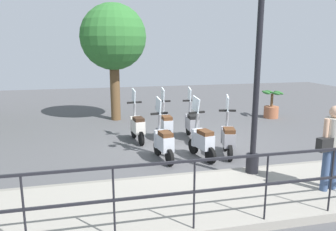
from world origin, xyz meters
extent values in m
plane|color=#4C4C4F|center=(0.00, 0.00, 0.00)|extent=(28.00, 28.00, 0.00)
cube|color=gray|center=(-3.20, 0.00, 0.07)|extent=(2.20, 20.00, 0.15)
cube|color=gray|center=(-2.15, 0.00, 0.07)|extent=(0.10, 20.00, 0.15)
cube|color=black|center=(-4.20, 0.00, 1.20)|extent=(0.04, 16.00, 0.04)
cube|color=black|center=(-4.20, 0.00, 0.73)|extent=(0.04, 16.00, 0.04)
cylinder|color=black|center=(-4.20, -1.14, 0.68)|extent=(0.03, 0.03, 1.05)
cylinder|color=black|center=(-4.20, 0.00, 0.68)|extent=(0.03, 0.03, 1.05)
cylinder|color=black|center=(-4.20, 1.14, 0.68)|extent=(0.03, 0.03, 1.05)
cylinder|color=black|center=(-4.20, 2.29, 0.68)|extent=(0.03, 0.03, 1.05)
cylinder|color=black|center=(-4.20, 3.43, 0.68)|extent=(0.03, 0.03, 1.05)
cylinder|color=black|center=(-2.40, -0.72, 0.35)|extent=(0.26, 0.26, 0.40)
cylinder|color=black|center=(-2.40, -0.72, 2.44)|extent=(0.12, 0.12, 4.59)
cylinder|color=#384C70|center=(-3.47, -1.81, 0.56)|extent=(0.14, 0.14, 0.82)
cylinder|color=#384C70|center=(-3.51, -1.60, 0.56)|extent=(0.14, 0.14, 0.82)
cylinder|color=beige|center=(-3.49, -1.71, 1.25)|extent=(0.37, 0.37, 0.55)
sphere|color=tan|center=(-3.49, -1.71, 1.63)|extent=(0.22, 0.22, 0.22)
cylinder|color=tan|center=(-3.53, -1.51, 1.26)|extent=(0.09, 0.09, 0.52)
cube|color=black|center=(-3.59, -1.46, 1.07)|extent=(0.19, 0.30, 0.24)
cylinder|color=brown|center=(4.02, 1.65, 1.10)|extent=(0.36, 0.36, 2.19)
sphere|color=#2D6B2D|center=(4.02, 1.65, 3.10)|extent=(2.41, 2.41, 2.41)
cylinder|color=#9E5B3D|center=(2.97, -4.31, 0.23)|extent=(0.56, 0.56, 0.45)
cylinder|color=brown|center=(2.97, -4.31, 0.70)|extent=(0.10, 0.10, 0.50)
ellipsoid|color=#2D6B2D|center=(3.22, -4.31, 1.00)|extent=(0.56, 0.16, 0.10)
ellipsoid|color=#2D6B2D|center=(2.72, -4.31, 1.00)|extent=(0.56, 0.16, 0.10)
ellipsoid|color=#2D6B2D|center=(2.97, -4.06, 1.00)|extent=(0.56, 0.16, 0.10)
ellipsoid|color=#2D6B2D|center=(2.97, -4.56, 1.00)|extent=(0.56, 0.16, 0.10)
ellipsoid|color=#2D6B2D|center=(3.15, -4.13, 1.00)|extent=(0.56, 0.16, 0.10)
ellipsoid|color=#2D6B2D|center=(2.79, -4.49, 1.00)|extent=(0.56, 0.16, 0.10)
cylinder|color=black|center=(-0.46, -0.94, 0.20)|extent=(0.41, 0.18, 0.40)
cylinder|color=black|center=(-1.26, -0.72, 0.20)|extent=(0.41, 0.18, 0.40)
cube|color=gray|center=(-0.94, -0.81, 0.48)|extent=(0.65, 0.43, 0.36)
cube|color=gray|center=(-0.66, -0.88, 0.50)|extent=(0.19, 0.32, 0.44)
cube|color=#4C2D19|center=(-1.01, -0.79, 0.71)|extent=(0.45, 0.35, 0.10)
cylinder|color=gray|center=(-0.60, -0.90, 0.85)|extent=(0.19, 0.11, 0.55)
cube|color=black|center=(-0.60, -0.90, 1.13)|extent=(0.17, 0.44, 0.05)
cube|color=silver|center=(-0.55, -0.91, 1.33)|extent=(0.38, 0.13, 0.42)
cylinder|color=black|center=(-0.51, -0.02, 0.20)|extent=(0.41, 0.16, 0.40)
cylinder|color=black|center=(-1.32, -0.19, 0.20)|extent=(0.41, 0.16, 0.40)
cube|color=#B7BCC6|center=(-1.00, -0.12, 0.48)|extent=(0.65, 0.40, 0.36)
cube|color=#B7BCC6|center=(-0.71, -0.06, 0.50)|extent=(0.18, 0.32, 0.44)
cube|color=#4C2D19|center=(-1.07, -0.14, 0.71)|extent=(0.45, 0.34, 0.10)
cylinder|color=gray|center=(-0.66, -0.05, 0.85)|extent=(0.19, 0.11, 0.55)
cube|color=black|center=(-0.66, -0.05, 1.13)|extent=(0.15, 0.44, 0.05)
cube|color=silver|center=(-0.60, -0.03, 1.33)|extent=(0.39, 0.11, 0.42)
cylinder|color=black|center=(-0.42, 0.92, 0.20)|extent=(0.41, 0.14, 0.40)
cylinder|color=black|center=(-1.24, 0.80, 0.20)|extent=(0.41, 0.14, 0.40)
cube|color=#B7BCC6|center=(-0.91, 0.85, 0.48)|extent=(0.64, 0.37, 0.36)
cube|color=#B7BCC6|center=(-0.62, 0.89, 0.50)|extent=(0.16, 0.31, 0.44)
cube|color=#4C2D19|center=(-0.98, 0.84, 0.71)|extent=(0.43, 0.32, 0.10)
cylinder|color=gray|center=(-0.56, 0.90, 0.85)|extent=(0.19, 0.10, 0.55)
cube|color=black|center=(-0.56, 0.90, 1.13)|extent=(0.13, 0.44, 0.05)
cube|color=silver|center=(-0.50, 0.91, 1.33)|extent=(0.39, 0.09, 0.42)
cylinder|color=black|center=(1.28, -0.42, 0.20)|extent=(0.40, 0.10, 0.40)
cylinder|color=black|center=(0.46, -0.37, 0.20)|extent=(0.40, 0.10, 0.40)
cube|color=gray|center=(0.78, -0.39, 0.48)|extent=(0.61, 0.31, 0.36)
cube|color=gray|center=(1.07, -0.41, 0.50)|extent=(0.14, 0.31, 0.44)
cube|color=black|center=(0.71, -0.39, 0.71)|extent=(0.41, 0.28, 0.10)
cylinder|color=gray|center=(1.13, -0.41, 0.85)|extent=(0.19, 0.08, 0.55)
cube|color=black|center=(1.13, -0.41, 1.13)|extent=(0.08, 0.44, 0.05)
cube|color=silver|center=(1.19, -0.41, 1.33)|extent=(0.39, 0.05, 0.42)
cylinder|color=black|center=(1.34, 0.42, 0.20)|extent=(0.40, 0.09, 0.40)
cylinder|color=black|center=(0.51, 0.40, 0.20)|extent=(0.40, 0.09, 0.40)
cube|color=#B7BCC6|center=(0.84, 0.41, 0.48)|extent=(0.61, 0.29, 0.36)
cube|color=#B7BCC6|center=(1.13, 0.41, 0.50)|extent=(0.13, 0.30, 0.44)
cube|color=#4C2D19|center=(0.77, 0.41, 0.71)|extent=(0.41, 0.27, 0.10)
cylinder|color=gray|center=(1.19, 0.42, 0.85)|extent=(0.18, 0.07, 0.55)
cube|color=black|center=(1.19, 0.42, 1.13)|extent=(0.07, 0.44, 0.05)
cube|color=silver|center=(1.25, 0.42, 1.33)|extent=(0.39, 0.04, 0.42)
cylinder|color=black|center=(1.33, 1.32, 0.20)|extent=(0.41, 0.13, 0.40)
cylinder|color=black|center=(0.51, 1.21, 0.20)|extent=(0.41, 0.13, 0.40)
cube|color=beige|center=(0.84, 1.25, 0.48)|extent=(0.63, 0.36, 0.36)
cube|color=beige|center=(1.13, 1.29, 0.50)|extent=(0.16, 0.31, 0.44)
cube|color=black|center=(0.77, 1.24, 0.71)|extent=(0.43, 0.31, 0.10)
cylinder|color=gray|center=(1.19, 1.30, 0.85)|extent=(0.19, 0.09, 0.55)
cube|color=black|center=(1.19, 1.30, 1.13)|extent=(0.12, 0.44, 0.05)
cube|color=silver|center=(1.24, 1.30, 1.33)|extent=(0.39, 0.08, 0.42)
camera|label=1|loc=(-8.36, 2.50, 2.78)|focal=35.00mm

